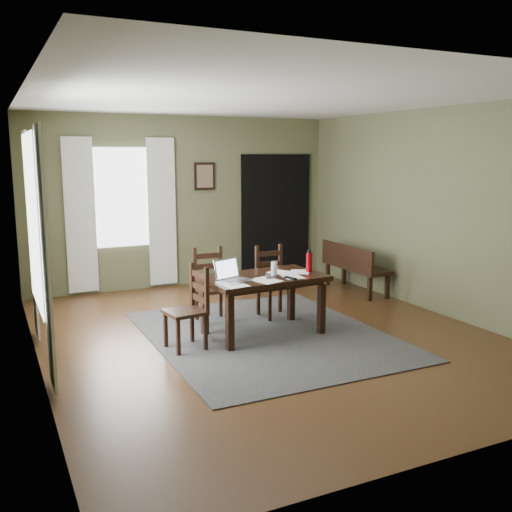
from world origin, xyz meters
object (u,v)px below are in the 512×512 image
bench (353,264)px  dining_table (263,283)px  laptop (231,275)px  chair_end (189,309)px  chair_back_right (273,282)px  chair_back_left (212,286)px  water_bottle (309,262)px

bench → dining_table: bearing=121.0°
laptop → bench: bearing=5.7°
chair_end → chair_back_right: (1.40, 0.74, 0.00)m
chair_back_left → chair_end: bearing=-124.5°
chair_back_left → laptop: 0.92m
chair_end → water_bottle: size_ratio=3.39×
chair_end → water_bottle: bearing=85.0°
chair_end → laptop: (0.50, 0.01, 0.32)m
laptop → water_bottle: 1.04m
bench → chair_end: bearing=114.2°
chair_back_right → chair_back_left: bearing=170.1°
dining_table → chair_back_right: bearing=50.1°
chair_end → chair_back_left: 1.05m
laptop → chair_back_left: bearing=61.3°
dining_table → chair_back_left: size_ratio=1.56×
chair_back_right → water_bottle: water_bottle is taller
chair_back_right → chair_end: bearing=-152.9°
dining_table → chair_end: chair_end is taller
chair_back_right → water_bottle: bearing=-79.3°
dining_table → chair_end: 0.96m
bench → water_bottle: water_bottle is taller
bench → laptop: 2.98m
dining_table → water_bottle: 0.63m
dining_table → laptop: bearing=-172.9°
chair_back_left → laptop: bearing=-96.4°
chair_back_left → bench: chair_back_left is taller
bench → laptop: (-2.62, -1.39, 0.33)m
chair_back_left → bench: 2.58m
chair_back_right → bench: (1.71, 0.66, -0.01)m
bench → water_bottle: (-1.58, -1.34, 0.39)m
chair_back_left → laptop: size_ratio=2.13×
dining_table → water_bottle: (0.60, -0.03, 0.21)m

